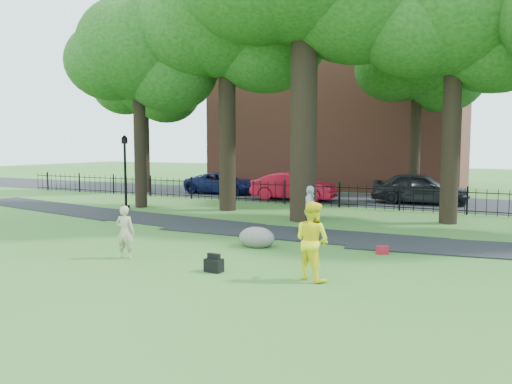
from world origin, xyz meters
The scene contains 16 objects.
ground centered at (0.00, 0.00, 0.00)m, with size 120.00×120.00×0.00m, color #30591F.
footpath centered at (1.00, 3.90, 0.00)m, with size 36.00×2.60×0.03m, color black.
street centered at (0.00, 16.00, 0.00)m, with size 80.00×7.00×0.02m, color black.
iron_fence centered at (0.00, 12.00, 0.60)m, with size 44.00×0.04×1.20m.
brick_building centered at (-4.00, 24.00, 6.00)m, with size 18.00×8.00×12.00m, color brown.
tree_row centered at (0.52, 8.40, 8.15)m, with size 26.82×7.96×12.42m.
woman centered at (-1.87, -1.72, 0.74)m, with size 0.54×0.36×1.49m, color tan.
man centered at (3.57, -1.47, 0.93)m, with size 0.90×0.70×1.86m, color yellow.
pedestrian centered at (1.39, 4.14, 0.86)m, with size 1.01×0.42×1.72m, color silver.
boulder centered at (0.69, 1.36, 0.34)m, with size 1.16×0.87×0.68m, color #686357.
lamppost centered at (-9.10, 6.49, 1.79)m, with size 0.36×0.36×3.65m.
backpack centered at (1.14, -1.90, 0.17)m, with size 0.44×0.28×0.33m, color black.
red_bag centered at (4.43, 2.05, 0.12)m, with size 0.35×0.22×0.24m, color maroon.
red_sedan centered at (-3.28, 13.86, 0.79)m, with size 1.67×4.78×1.57m, color red.
navy_van centered at (-8.84, 15.33, 0.68)m, with size 2.27×4.92×1.37m, color #0D1445.
grey_car centered at (3.43, 15.35, 0.85)m, with size 2.01×4.99×1.70m, color black.
Camera 1 is at (7.60, -12.32, 3.17)m, focal length 35.00 mm.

